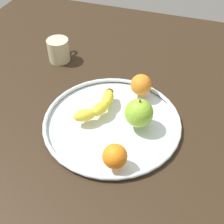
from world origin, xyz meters
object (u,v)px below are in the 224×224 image
Objects in this scene: apple at (139,113)px; banana at (98,106)px; fruit_bowl at (112,122)px; orange_back_left at (115,156)px; ambient_mug at (59,50)px; orange_front_left at (141,85)px.

banana is at bearing 84.37° from apple.
fruit_bowl is 15.90cm from orange_back_left.
apple is at bearing -123.88° from ambient_mug.
fruit_bowl is 4.49× the size of apple.
ambient_mug is at bearing 56.12° from apple.
banana is 2.65× the size of orange_back_left.
apple is 13.24cm from orange_front_left.
orange_back_left is at bearing -158.88° from fruit_bowl.
banana is 12.57cm from apple.
ambient_mug is (24.22, 36.07, -1.68)cm from apple.
banana is at bearing -134.08° from ambient_mug.
banana reaches higher than fruit_bowl.
fruit_bowl is 6.39× the size of orange_back_left.
apple is 0.78× the size of ambient_mug.
orange_back_left is at bearing 173.15° from apple.
apple is at bearing -6.85° from orange_back_left.
orange_back_left is at bearing -124.88° from banana.
apple is 43.48cm from ambient_mug.
fruit_bowl is at bearing 21.12° from orange_back_left.
fruit_bowl is 3.51× the size of ambient_mug.
fruit_bowl is at bearing -91.27° from banana.
orange_front_left is 28.31cm from orange_back_left.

